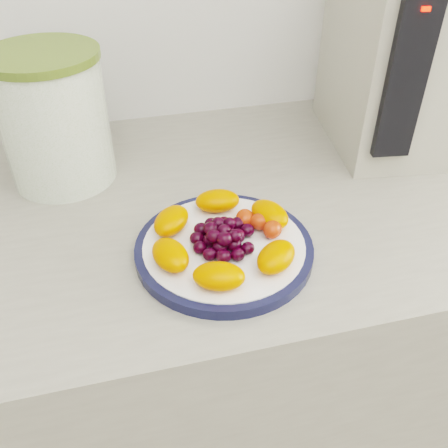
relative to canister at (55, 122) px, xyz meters
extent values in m
cube|color=gray|center=(0.32, -0.11, -0.55)|extent=(3.50, 0.60, 0.90)
cube|color=olive|center=(0.32, -0.11, -0.58)|extent=(3.48, 0.58, 0.84)
cylinder|color=#121634|center=(0.20, -0.25, -0.09)|extent=(0.24, 0.24, 0.01)
cylinder|color=white|center=(0.20, -0.25, -0.09)|extent=(0.22, 0.22, 0.02)
cylinder|color=#3E650F|center=(0.00, 0.00, 0.00)|extent=(0.19, 0.19, 0.19)
cylinder|color=#576926|center=(0.00, 0.00, 0.10)|extent=(0.19, 0.19, 0.01)
cube|color=#ABA693|center=(0.57, 0.00, 0.07)|extent=(0.23, 0.29, 0.33)
cube|color=black|center=(0.50, -0.13, 0.07)|extent=(0.06, 0.03, 0.25)
cube|color=#FF0C05|center=(0.50, -0.15, 0.17)|extent=(0.01, 0.01, 0.01)
ellipsoid|color=#E25900|center=(0.28, -0.22, -0.07)|extent=(0.06, 0.07, 0.03)
ellipsoid|color=#E25900|center=(0.21, -0.17, -0.07)|extent=(0.07, 0.05, 0.03)
ellipsoid|color=#E25900|center=(0.14, -0.20, -0.07)|extent=(0.07, 0.07, 0.03)
ellipsoid|color=#E25900|center=(0.13, -0.27, -0.07)|extent=(0.06, 0.07, 0.03)
ellipsoid|color=#E25900|center=(0.18, -0.32, -0.07)|extent=(0.07, 0.06, 0.03)
ellipsoid|color=#E25900|center=(0.26, -0.31, -0.07)|extent=(0.07, 0.07, 0.03)
ellipsoid|color=black|center=(0.20, -0.25, -0.07)|extent=(0.02, 0.02, 0.02)
ellipsoid|color=black|center=(0.22, -0.25, -0.07)|extent=(0.02, 0.02, 0.02)
ellipsoid|color=black|center=(0.21, -0.23, -0.07)|extent=(0.02, 0.02, 0.02)
ellipsoid|color=black|center=(0.19, -0.23, -0.07)|extent=(0.02, 0.02, 0.02)
ellipsoid|color=black|center=(0.19, -0.25, -0.07)|extent=(0.02, 0.02, 0.02)
ellipsoid|color=black|center=(0.19, -0.27, -0.07)|extent=(0.02, 0.02, 0.02)
ellipsoid|color=black|center=(0.21, -0.27, -0.07)|extent=(0.02, 0.02, 0.02)
ellipsoid|color=black|center=(0.24, -0.24, -0.07)|extent=(0.02, 0.02, 0.02)
ellipsoid|color=black|center=(0.23, -0.22, -0.07)|extent=(0.02, 0.02, 0.02)
ellipsoid|color=black|center=(0.21, -0.22, -0.07)|extent=(0.02, 0.02, 0.02)
ellipsoid|color=black|center=(0.19, -0.22, -0.07)|extent=(0.02, 0.02, 0.02)
ellipsoid|color=black|center=(0.18, -0.22, -0.07)|extent=(0.02, 0.02, 0.02)
ellipsoid|color=black|center=(0.17, -0.24, -0.07)|extent=(0.02, 0.02, 0.02)
ellipsoid|color=black|center=(0.17, -0.26, -0.07)|extent=(0.02, 0.02, 0.02)
ellipsoid|color=black|center=(0.18, -0.28, -0.07)|extent=(0.02, 0.02, 0.02)
ellipsoid|color=black|center=(0.19, -0.28, -0.07)|extent=(0.02, 0.02, 0.02)
ellipsoid|color=black|center=(0.21, -0.28, -0.07)|extent=(0.02, 0.02, 0.02)
ellipsoid|color=black|center=(0.23, -0.28, -0.07)|extent=(0.02, 0.02, 0.02)
ellipsoid|color=black|center=(0.20, -0.25, -0.06)|extent=(0.02, 0.02, 0.02)
ellipsoid|color=black|center=(0.21, -0.24, -0.06)|extent=(0.02, 0.02, 0.02)
ellipsoid|color=black|center=(0.20, -0.23, -0.06)|extent=(0.02, 0.02, 0.02)
ellipsoid|color=black|center=(0.19, -0.24, -0.06)|extent=(0.02, 0.02, 0.02)
ellipsoid|color=black|center=(0.19, -0.26, -0.06)|extent=(0.02, 0.02, 0.02)
ellipsoid|color=black|center=(0.20, -0.27, -0.06)|extent=(0.02, 0.02, 0.02)
ellipsoid|color=black|center=(0.21, -0.26, -0.06)|extent=(0.02, 0.02, 0.02)
ellipsoid|color=red|center=(0.26, -0.23, -0.07)|extent=(0.03, 0.03, 0.02)
ellipsoid|color=red|center=(0.28, -0.22, -0.07)|extent=(0.04, 0.04, 0.02)
ellipsoid|color=red|center=(0.27, -0.25, -0.07)|extent=(0.04, 0.04, 0.02)
ellipsoid|color=red|center=(0.24, -0.22, -0.07)|extent=(0.03, 0.04, 0.02)
camera|label=1|loc=(0.08, -0.74, 0.34)|focal=40.00mm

